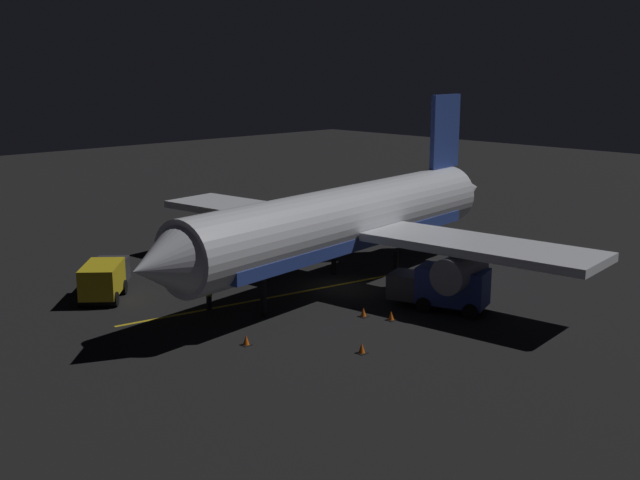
% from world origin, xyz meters
% --- Properties ---
extents(ground_plane, '(180.00, 180.00, 0.20)m').
position_xyz_m(ground_plane, '(0.00, 0.00, -0.10)').
color(ground_plane, black).
extents(apron_guide_stripe, '(4.17, 20.99, 0.01)m').
position_xyz_m(apron_guide_stripe, '(1.51, 4.00, 0.00)').
color(apron_guide_stripe, gold).
rests_on(apron_guide_stripe, ground_plane).
extents(airliner, '(32.56, 34.48, 11.98)m').
position_xyz_m(airliner, '(0.07, -0.57, 4.29)').
color(airliner, white).
rests_on(airliner, ground_plane).
extents(baggage_truck, '(5.51, 5.23, 2.27)m').
position_xyz_m(baggage_truck, '(8.86, 11.97, 1.18)').
color(baggage_truck, gold).
rests_on(baggage_truck, ground_plane).
extents(catering_truck, '(6.14, 3.84, 2.59)m').
position_xyz_m(catering_truck, '(-7.29, -0.97, 1.31)').
color(catering_truck, navy).
rests_on(catering_truck, ground_plane).
extents(ground_crew_worker, '(0.40, 0.40, 1.74)m').
position_xyz_m(ground_crew_worker, '(2.36, 8.85, 0.89)').
color(ground_crew_worker, black).
rests_on(ground_crew_worker, ground_plane).
extents(traffic_cone_near_left, '(0.50, 0.50, 0.55)m').
position_xyz_m(traffic_cone_near_left, '(-4.95, 3.37, 0.25)').
color(traffic_cone_near_left, '#EA590F').
rests_on(traffic_cone_near_left, ground_plane).
extents(traffic_cone_near_right, '(0.50, 0.50, 0.55)m').
position_xyz_m(traffic_cone_near_right, '(-3.86, 11.11, 0.25)').
color(traffic_cone_near_right, '#EA590F').
rests_on(traffic_cone_near_right, ground_plane).
extents(traffic_cone_under_wing, '(0.50, 0.50, 0.55)m').
position_xyz_m(traffic_cone_under_wing, '(-6.47, 2.71, 0.25)').
color(traffic_cone_under_wing, '#EA590F').
rests_on(traffic_cone_under_wing, ground_plane).
extents(traffic_cone_far, '(0.50, 0.50, 0.55)m').
position_xyz_m(traffic_cone_far, '(-8.81, 7.71, 0.25)').
color(traffic_cone_far, '#EA590F').
rests_on(traffic_cone_far, ground_plane).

